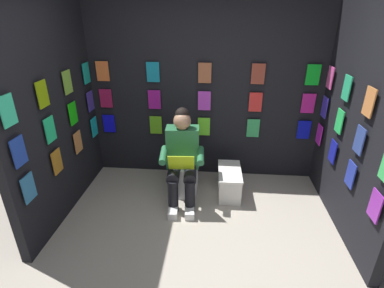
# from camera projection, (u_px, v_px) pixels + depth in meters

# --- Properties ---
(ground_plane) EXTENTS (30.00, 30.00, 0.00)m
(ground_plane) POSITION_uv_depth(u_px,v_px,m) (192.00, 275.00, 2.74)
(ground_plane) COLOR #B2A899
(display_wall_back) EXTENTS (3.22, 0.14, 2.46)m
(display_wall_back) POSITION_uv_depth(u_px,v_px,m) (205.00, 91.00, 4.00)
(display_wall_back) COLOR black
(display_wall_back) RESTS_ON ground
(display_wall_left) EXTENTS (0.14, 1.91, 2.46)m
(display_wall_left) POSITION_uv_depth(u_px,v_px,m) (360.00, 120.00, 2.96)
(display_wall_left) COLOR black
(display_wall_left) RESTS_ON ground
(display_wall_right) EXTENTS (0.14, 1.91, 2.46)m
(display_wall_right) POSITION_uv_depth(u_px,v_px,m) (53.00, 111.00, 3.22)
(display_wall_right) COLOR black
(display_wall_right) RESTS_ON ground
(toilet) EXTENTS (0.42, 0.56, 0.77)m
(toilet) POSITION_uv_depth(u_px,v_px,m) (184.00, 168.00, 3.91)
(toilet) COLOR white
(toilet) RESTS_ON ground
(person_reading) EXTENTS (0.54, 0.70, 1.19)m
(person_reading) POSITION_uv_depth(u_px,v_px,m) (182.00, 157.00, 3.59)
(person_reading) COLOR #286B42
(person_reading) RESTS_ON ground
(comic_longbox_near) EXTENTS (0.31, 0.60, 0.35)m
(comic_longbox_near) POSITION_uv_depth(u_px,v_px,m) (229.00, 182.00, 3.87)
(comic_longbox_near) COLOR white
(comic_longbox_near) RESTS_ON ground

